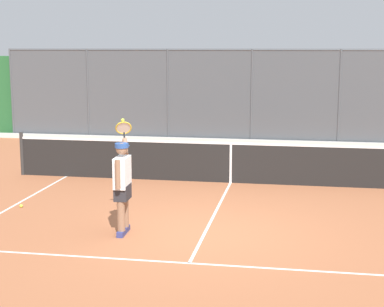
{
  "coord_description": "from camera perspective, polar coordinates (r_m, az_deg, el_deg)",
  "views": [
    {
      "loc": [
        -1.52,
        9.85,
        3.17
      ],
      "look_at": [
        0.55,
        -1.89,
        1.05
      ],
      "focal_mm": 56.76,
      "sensor_mm": 36.0,
      "label": 1
    }
  ],
  "objects": [
    {
      "name": "tennis_player",
      "position": [
        10.32,
        -6.56,
        -2.63
      ],
      "size": [
        0.49,
        1.34,
        1.86
      ],
      "rotation": [
        0.0,
        0.0,
        -1.55
      ],
      "color": "navy",
      "rests_on": "ground"
    },
    {
      "name": "tennis_net",
      "position": [
        14.18,
        3.66,
        -0.81
      ],
      "size": [
        10.5,
        0.09,
        1.07
      ],
      "color": "#2D2D2D",
      "rests_on": "ground"
    },
    {
      "name": "court_line_markings",
      "position": [
        8.83,
        -0.6,
        -10.91
      ],
      "size": [
        8.17,
        9.93,
        0.01
      ],
      "color": "white",
      "rests_on": "ground"
    },
    {
      "name": "ground_plane",
      "position": [
        10.45,
        1.17,
        -7.56
      ],
      "size": [
        60.0,
        60.0,
        0.0
      ],
      "primitive_type": "plane",
      "color": "#A8603D"
    },
    {
      "name": "fence_backdrop",
      "position": [
        20.56,
        5.74,
        5.08
      ],
      "size": [
        19.73,
        1.37,
        3.08
      ],
      "color": "#474C51",
      "rests_on": "ground"
    },
    {
      "name": "tennis_ball_near_net",
      "position": [
        12.56,
        -15.75,
        -4.76
      ],
      "size": [
        0.07,
        0.07,
        0.07
      ],
      "primitive_type": "sphere",
      "color": "#D6E042",
      "rests_on": "ground"
    }
  ]
}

